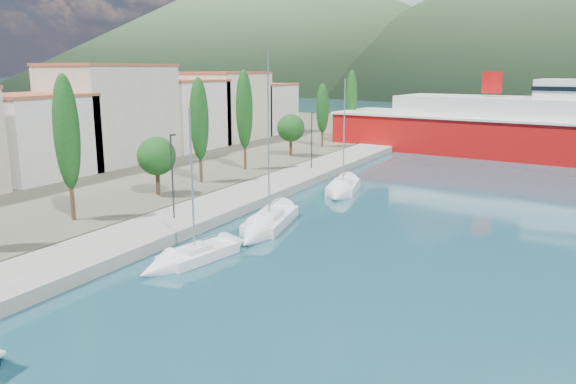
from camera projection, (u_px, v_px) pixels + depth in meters
The scene contains 10 objects.
ground at pixel (499, 120), 129.34m from camera, with size 1400.00×1400.00×0.00m, color #1B4855.
quay at pixel (261, 190), 51.80m from camera, with size 5.00×88.00×0.80m, color gray.
land_strip at pixel (60, 151), 77.58m from camera, with size 70.00×148.00×0.70m, color #565644.
town_buildings at pixel (146, 116), 70.50m from camera, with size 9.20×69.20×11.30m.
tree_row at pixel (237, 123), 58.75m from camera, with size 3.43×64.87×10.62m.
lamp_posts at pixel (175, 173), 40.35m from camera, with size 0.15×46.61×6.06m.
sailboat_near at pixel (178, 262), 32.94m from camera, with size 3.32×7.23×10.01m.
sailboat_mid at pixel (261, 229), 39.56m from camera, with size 4.42×9.76×13.59m.
sailboat_far at pixel (340, 192), 51.67m from camera, with size 4.14×8.17×11.49m.
ferry at pixel (555, 131), 71.95m from camera, with size 59.77×19.65×11.65m.
Camera 1 is at (16.51, -17.81, 11.36)m, focal length 35.00 mm.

